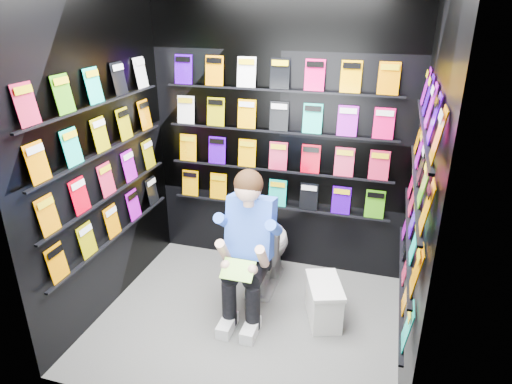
% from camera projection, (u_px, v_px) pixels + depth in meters
% --- Properties ---
extents(floor, '(2.40, 2.40, 0.00)m').
position_uv_depth(floor, '(247.00, 321.00, 3.76)').
color(floor, '#585855').
rests_on(floor, ground).
extents(wall_back, '(2.40, 0.04, 2.60)m').
position_uv_depth(wall_back, '(279.00, 136.00, 4.14)').
color(wall_back, black).
rests_on(wall_back, floor).
extents(wall_front, '(2.40, 0.04, 2.60)m').
position_uv_depth(wall_front, '(187.00, 238.00, 2.37)').
color(wall_front, black).
rests_on(wall_front, floor).
extents(wall_left, '(0.04, 2.00, 2.60)m').
position_uv_depth(wall_left, '(100.00, 158.00, 3.57)').
color(wall_left, black).
rests_on(wall_left, floor).
extents(wall_right, '(0.04, 2.00, 2.60)m').
position_uv_depth(wall_right, '(423.00, 192.00, 2.94)').
color(wall_right, black).
rests_on(wall_right, floor).
extents(comics_back, '(2.10, 0.06, 1.37)m').
position_uv_depth(comics_back, '(279.00, 136.00, 4.11)').
color(comics_back, '#F10B60').
rests_on(comics_back, wall_back).
extents(comics_left, '(0.06, 1.70, 1.37)m').
position_uv_depth(comics_left, '(103.00, 158.00, 3.56)').
color(comics_left, '#F10B60').
rests_on(comics_left, wall_left).
extents(comics_right, '(0.06, 1.70, 1.37)m').
position_uv_depth(comics_right, '(418.00, 191.00, 2.94)').
color(comics_right, '#F10B60').
rests_on(comics_right, wall_right).
extents(toilet, '(0.42, 0.75, 0.73)m').
position_uv_depth(toilet, '(264.00, 248.00, 4.13)').
color(toilet, white).
rests_on(toilet, floor).
extents(longbox, '(0.36, 0.47, 0.32)m').
position_uv_depth(longbox, '(324.00, 303.00, 3.72)').
color(longbox, silver).
rests_on(longbox, floor).
extents(longbox_lid, '(0.38, 0.50, 0.03)m').
position_uv_depth(longbox_lid, '(325.00, 285.00, 3.65)').
color(longbox_lid, silver).
rests_on(longbox_lid, longbox).
extents(reader, '(0.51, 0.74, 1.37)m').
position_uv_depth(reader, '(252.00, 228.00, 3.64)').
color(reader, blue).
rests_on(reader, toilet).
extents(held_comic, '(0.25, 0.15, 0.11)m').
position_uv_depth(held_comic, '(238.00, 270.00, 3.40)').
color(held_comic, green).
rests_on(held_comic, reader).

